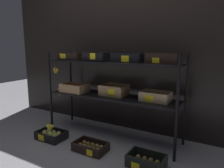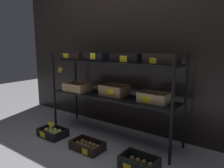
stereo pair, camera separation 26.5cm
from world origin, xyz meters
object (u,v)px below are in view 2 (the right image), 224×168
object	(u,v)px
display_rack	(112,77)
banana_bunch_loose	(52,125)
crate_ground_center_kiwi	(139,164)
crate_ground_pear	(53,133)
crate_ground_kiwi	(87,146)

from	to	relation	value
display_rack	banana_bunch_loose	world-z (taller)	display_rack
display_rack	crate_ground_center_kiwi	size ratio (longest dim) A/B	5.07
display_rack	crate_ground_pear	xyz separation A→B (m)	(-0.61, -0.46, -0.73)
display_rack	banana_bunch_loose	bearing A→B (deg)	-143.54
crate_ground_kiwi	crate_ground_center_kiwi	size ratio (longest dim) A/B	1.04
crate_ground_center_kiwi	banana_bunch_loose	world-z (taller)	banana_bunch_loose
crate_ground_center_kiwi	banana_bunch_loose	size ratio (longest dim) A/B	2.48
crate_ground_center_kiwi	banana_bunch_loose	xyz separation A→B (m)	(-1.29, -0.01, 0.11)
crate_ground_pear	crate_ground_center_kiwi	distance (m)	1.27
banana_bunch_loose	crate_ground_pear	bearing A→B (deg)	6.97
display_rack	banana_bunch_loose	xyz separation A→B (m)	(-0.63, -0.47, -0.62)
crate_ground_pear	banana_bunch_loose	size ratio (longest dim) A/B	2.47
crate_ground_center_kiwi	crate_ground_kiwi	bearing A→B (deg)	-178.71
display_rack	crate_ground_center_kiwi	world-z (taller)	display_rack
crate_ground_center_kiwi	display_rack	bearing A→B (deg)	145.39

